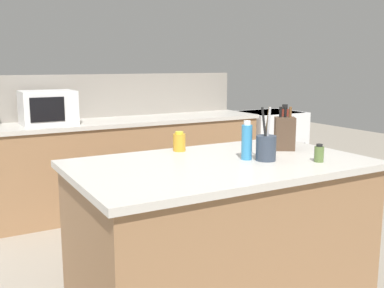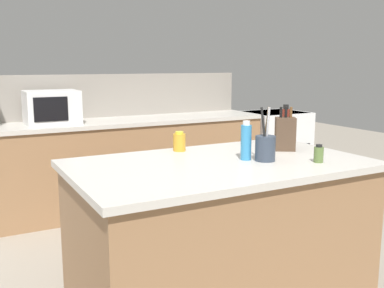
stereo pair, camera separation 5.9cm
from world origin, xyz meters
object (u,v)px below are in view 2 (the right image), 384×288
(dish_soap_bottle, at_px, (246,142))
(honey_jar, at_px, (179,142))
(microwave, at_px, (52,107))
(knife_block, at_px, (285,134))
(vinegar_bottle, at_px, (285,127))
(range_oven, at_px, (273,148))
(utensil_crock, at_px, (265,147))
(spice_jar_oregano, at_px, (319,154))

(dish_soap_bottle, xyz_separation_m, honey_jar, (-0.23, 0.43, -0.05))
(microwave, distance_m, knife_block, 2.37)
(vinegar_bottle, bearing_deg, honey_jar, 165.37)
(vinegar_bottle, distance_m, honey_jar, 0.76)
(microwave, xyz_separation_m, vinegar_bottle, (1.20, -1.98, -0.02))
(microwave, relative_size, knife_block, 1.70)
(range_oven, relative_size, utensil_crock, 2.87)
(range_oven, bearing_deg, utensil_crock, -129.46)
(dish_soap_bottle, bearing_deg, utensil_crock, -43.03)
(range_oven, xyz_separation_m, knife_block, (-1.58, -2.10, 0.59))
(microwave, height_order, vinegar_bottle, microwave)
(microwave, bearing_deg, vinegar_bottle, -58.90)
(utensil_crock, bearing_deg, honey_jar, 121.46)
(knife_block, distance_m, vinegar_bottle, 0.16)
(microwave, relative_size, utensil_crock, 1.54)
(microwave, distance_m, vinegar_bottle, 2.32)
(range_oven, xyz_separation_m, microwave, (-2.68, 0.00, 0.63))
(range_oven, xyz_separation_m, dish_soap_bottle, (-1.98, -2.23, 0.58))
(utensil_crock, height_order, spice_jar_oregano, utensil_crock)
(honey_jar, bearing_deg, utensil_crock, -58.54)
(microwave, bearing_deg, range_oven, -0.00)
(range_oven, bearing_deg, honey_jar, -140.97)
(knife_block, bearing_deg, honey_jar, -174.06)
(spice_jar_oregano, bearing_deg, honey_jar, 129.02)
(microwave, height_order, spice_jar_oregano, microwave)
(microwave, relative_size, dish_soap_bottle, 2.10)
(knife_block, bearing_deg, range_oven, 85.23)
(microwave, bearing_deg, utensil_crock, -71.28)
(utensil_crock, xyz_separation_m, vinegar_bottle, (0.42, 0.32, 0.06))
(range_oven, xyz_separation_m, vinegar_bottle, (-1.48, -1.98, 0.61))
(knife_block, height_order, honey_jar, knife_block)
(range_oven, height_order, knife_block, knife_block)
(range_oven, relative_size, dish_soap_bottle, 3.91)
(vinegar_bottle, xyz_separation_m, dish_soap_bottle, (-0.50, -0.24, -0.03))
(utensil_crock, xyz_separation_m, honey_jar, (-0.31, 0.51, -0.02))
(vinegar_bottle, height_order, honey_jar, vinegar_bottle)
(knife_block, height_order, dish_soap_bottle, knife_block)
(honey_jar, bearing_deg, vinegar_bottle, -14.63)
(utensil_crock, distance_m, vinegar_bottle, 0.53)
(microwave, height_order, utensil_crock, same)
(range_oven, xyz_separation_m, spice_jar_oregano, (-1.65, -2.49, 0.52))
(knife_block, bearing_deg, utensil_crock, -115.28)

